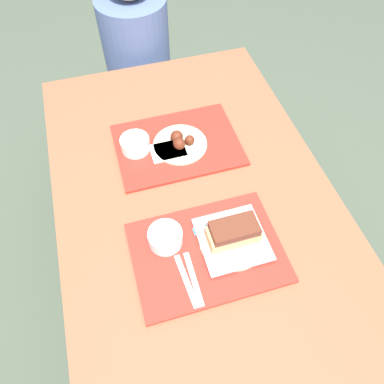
{
  "coord_description": "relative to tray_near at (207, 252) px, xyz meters",
  "views": [
    {
      "loc": [
        -0.22,
        -0.67,
        1.77
      ],
      "look_at": [
        -0.02,
        0.01,
        0.76
      ],
      "focal_mm": 35.0,
      "sensor_mm": 36.0,
      "label": 1
    }
  ],
  "objects": [
    {
      "name": "ground_plane",
      "position": [
        0.03,
        0.19,
        -0.73
      ],
      "size": [
        12.0,
        12.0,
        0.0
      ],
      "primitive_type": "plane",
      "color": "#424C3D"
    },
    {
      "name": "picnic_table",
      "position": [
        0.03,
        0.19,
        -0.09
      ],
      "size": [
        0.94,
        1.56,
        0.72
      ],
      "color": "brown",
      "rests_on": "ground_plane"
    },
    {
      "name": "picnic_bench_far",
      "position": [
        0.03,
        1.2,
        -0.37
      ],
      "size": [
        0.89,
        0.28,
        0.42
      ],
      "color": "brown",
      "rests_on": "ground_plane"
    },
    {
      "name": "tray_near",
      "position": [
        0.0,
        0.0,
        0.0
      ],
      "size": [
        0.46,
        0.33,
        0.01
      ],
      "color": "red",
      "rests_on": "picnic_table"
    },
    {
      "name": "tray_far",
      "position": [
        0.02,
        0.45,
        0.0
      ],
      "size": [
        0.46,
        0.33,
        0.01
      ],
      "color": "red",
      "rests_on": "picnic_table"
    },
    {
      "name": "bowl_coleslaw_near",
      "position": [
        -0.11,
        0.07,
        0.03
      ],
      "size": [
        0.11,
        0.11,
        0.05
      ],
      "color": "white",
      "rests_on": "tray_near"
    },
    {
      "name": "brisket_sandwich_plate",
      "position": [
        0.08,
        0.01,
        0.04
      ],
      "size": [
        0.21,
        0.21,
        0.09
      ],
      "color": "beige",
      "rests_on": "tray_near"
    },
    {
      "name": "plastic_fork_near",
      "position": [
        -0.09,
        -0.07,
        0.01
      ],
      "size": [
        0.03,
        0.17,
        0.0
      ],
      "color": "white",
      "rests_on": "tray_near"
    },
    {
      "name": "plastic_knife_near",
      "position": [
        -0.07,
        -0.07,
        0.01
      ],
      "size": [
        0.02,
        0.17,
        0.0
      ],
      "color": "white",
      "rests_on": "tray_near"
    },
    {
      "name": "condiment_packet",
      "position": [
        -0.0,
        0.07,
        0.01
      ],
      "size": [
        0.04,
        0.03,
        0.01
      ],
      "color": "teal",
      "rests_on": "tray_near"
    },
    {
      "name": "bowl_coleslaw_far",
      "position": [
        -0.13,
        0.47,
        0.03
      ],
      "size": [
        0.11,
        0.11,
        0.05
      ],
      "color": "white",
      "rests_on": "tray_far"
    },
    {
      "name": "wings_plate_far",
      "position": [
        0.04,
        0.44,
        0.02
      ],
      "size": [
        0.2,
        0.2,
        0.06
      ],
      "color": "beige",
      "rests_on": "tray_far"
    },
    {
      "name": "napkin_far",
      "position": [
        -0.01,
        0.43,
        0.01
      ],
      "size": [
        0.13,
        0.09,
        0.01
      ],
      "color": "white",
      "rests_on": "tray_far"
    },
    {
      "name": "person_seated_across",
      "position": [
        0.01,
        1.2,
        -0.02
      ],
      "size": [
        0.33,
        0.33,
        0.69
      ],
      "color": "#4C6093",
      "rests_on": "picnic_bench_far"
    }
  ]
}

